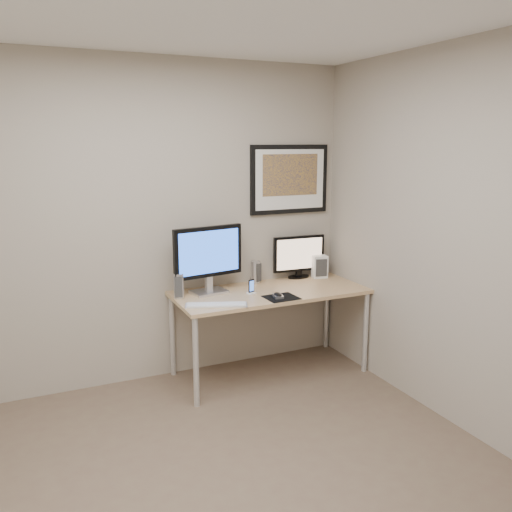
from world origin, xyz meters
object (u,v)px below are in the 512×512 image
(desk, at_px, (270,298))
(framed_art, at_px, (289,179))
(monitor_large, at_px, (208,257))
(phone_dock, at_px, (251,287))
(keyboard, at_px, (216,305))
(monitor_tv, at_px, (299,256))
(speaker_left, at_px, (179,286))
(speaker_right, at_px, (256,272))
(fan_unit, at_px, (320,267))

(desk, bearing_deg, framed_art, 43.46)
(desk, distance_m, monitor_large, 0.63)
(phone_dock, bearing_deg, monitor_large, 131.73)
(framed_art, height_order, keyboard, framed_art)
(desk, xyz_separation_m, monitor_tv, (0.43, 0.28, 0.27))
(framed_art, relative_size, speaker_left, 3.74)
(speaker_left, bearing_deg, speaker_right, 34.95)
(framed_art, bearing_deg, speaker_right, -172.81)
(desk, relative_size, phone_dock, 13.01)
(monitor_large, relative_size, phone_dock, 4.91)
(desk, height_order, monitor_tv, monitor_tv)
(speaker_right, xyz_separation_m, fan_unit, (0.61, -0.07, 0.01))
(desk, xyz_separation_m, phone_dock, (-0.18, -0.03, 0.13))
(speaker_right, bearing_deg, desk, -112.24)
(speaker_right, bearing_deg, framed_art, -14.85)
(phone_dock, relative_size, keyboard, 0.26)
(phone_dock, height_order, keyboard, phone_dock)
(speaker_left, height_order, keyboard, speaker_left)
(monitor_large, distance_m, phone_dock, 0.43)
(fan_unit, bearing_deg, speaker_right, -174.97)
(monitor_tv, xyz_separation_m, phone_dock, (-0.61, -0.31, -0.15))
(speaker_left, distance_m, phone_dock, 0.58)
(framed_art, height_order, phone_dock, framed_art)
(framed_art, relative_size, speaker_right, 3.90)
(framed_art, xyz_separation_m, speaker_right, (-0.35, -0.04, -0.80))
(speaker_right, height_order, phone_dock, speaker_right)
(monitor_large, height_order, phone_dock, monitor_large)
(framed_art, distance_m, monitor_tv, 0.69)
(desk, bearing_deg, speaker_left, 171.93)
(desk, bearing_deg, phone_dock, -171.67)
(desk, relative_size, speaker_left, 7.98)
(framed_art, xyz_separation_m, keyboard, (-0.91, -0.54, -0.88))
(monitor_tv, height_order, phone_dock, monitor_tv)
(monitor_large, xyz_separation_m, speaker_left, (-0.26, -0.03, -0.21))
(monitor_tv, distance_m, speaker_left, 1.20)
(monitor_large, distance_m, speaker_right, 0.55)
(monitor_tv, distance_m, keyboard, 1.12)
(monitor_tv, distance_m, phone_dock, 0.70)
(desk, height_order, framed_art, framed_art)
(phone_dock, bearing_deg, framed_art, 14.50)
(framed_art, distance_m, keyboard, 1.38)
(phone_dock, bearing_deg, fan_unit, -2.59)
(phone_dock, bearing_deg, speaker_left, 147.35)
(speaker_right, xyz_separation_m, keyboard, (-0.56, -0.50, -0.09))
(desk, distance_m, fan_unit, 0.67)
(monitor_tv, height_order, keyboard, monitor_tv)
(monitor_tv, xyz_separation_m, speaker_right, (-0.43, 0.01, -0.11))
(speaker_right, bearing_deg, monitor_large, 174.66)
(framed_art, xyz_separation_m, monitor_large, (-0.84, -0.19, -0.59))
(framed_art, distance_m, phone_dock, 1.05)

